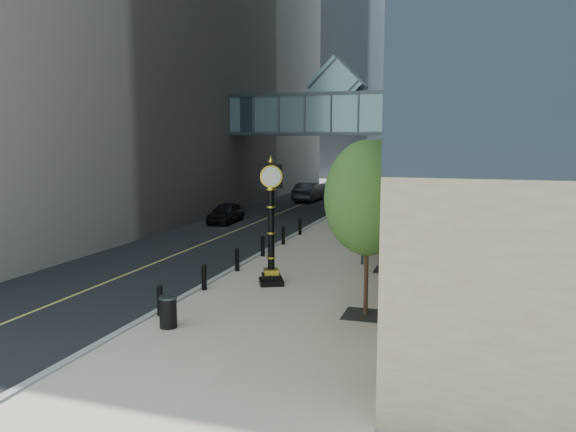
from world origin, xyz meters
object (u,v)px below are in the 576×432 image
object	(u,v)px
street_clock	(271,231)
car_near	(226,213)
trash_bin	(168,313)
car_far	(310,192)
pedestrian	(410,258)

from	to	relation	value
street_clock	car_near	bearing A→B (deg)	94.80
trash_bin	car_far	xyz separation A→B (m)	(-5.17, 34.85, 0.35)
street_clock	pedestrian	distance (m)	5.69
car_near	pedestrian	bearing A→B (deg)	-44.99
pedestrian	car_near	distance (m)	18.28
street_clock	car_near	size ratio (longest dim) A/B	1.22
street_clock	trash_bin	bearing A→B (deg)	-127.65
street_clock	car_far	distance (m)	29.87
street_clock	car_near	world-z (taller)	street_clock
car_near	car_far	xyz separation A→B (m)	(1.92, 14.49, 0.16)
trash_bin	car_near	bearing A→B (deg)	109.18
pedestrian	car_near	xyz separation A→B (m)	(-13.44, 12.38, -0.26)
trash_bin	pedestrian	bearing A→B (deg)	51.46
trash_bin	car_far	size ratio (longest dim) A/B	0.18
street_clock	car_far	bearing A→B (deg)	77.54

